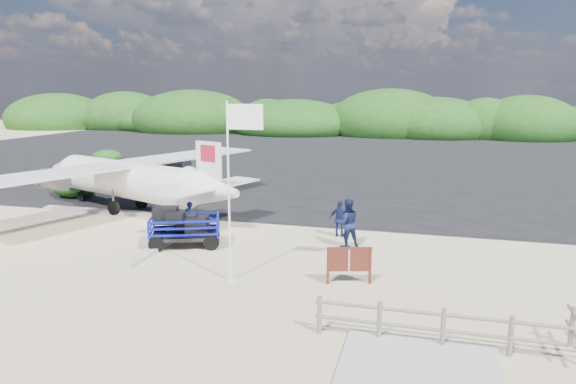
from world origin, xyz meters
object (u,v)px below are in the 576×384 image
at_px(flagpole, 231,281).
at_px(crew_a, 190,219).
at_px(crew_c, 340,219).
at_px(baggage_cart, 186,246).
at_px(aircraft_large, 490,165).
at_px(crew_b, 347,223).
at_px(signboard, 349,284).

xyz_separation_m(flagpole, crew_a, (-3.57, 4.51, 0.74)).
bearing_deg(crew_c, flagpole, 67.97).
distance_m(baggage_cart, aircraft_large, 30.25).
xyz_separation_m(baggage_cart, crew_a, (-0.49, 1.48, 0.74)).
distance_m(crew_a, crew_b, 6.68).
bearing_deg(aircraft_large, flagpole, 90.16).
xyz_separation_m(crew_b, aircraft_large, (8.03, 25.13, -0.98)).
bearing_deg(crew_b, crew_a, -23.03).
relative_size(crew_c, aircraft_large, 0.09).
bearing_deg(signboard, aircraft_large, 59.92).
bearing_deg(baggage_cart, crew_a, 87.06).
relative_size(crew_a, aircraft_large, 0.09).
xyz_separation_m(baggage_cart, crew_c, (5.68, 2.92, 0.77)).
bearing_deg(crew_a, crew_c, 179.52).
bearing_deg(flagpole, baggage_cart, 135.49).
distance_m(crew_c, aircraft_large, 25.28).
distance_m(baggage_cart, crew_a, 1.73).
relative_size(signboard, crew_b, 0.78).
bearing_deg(crew_a, signboard, 138.91).
bearing_deg(crew_b, aircraft_large, -131.56).
bearing_deg(signboard, baggage_cart, 145.42).
bearing_deg(aircraft_large, crew_c, 90.95).
height_order(crew_b, aircraft_large, aircraft_large).
distance_m(baggage_cart, flagpole, 4.32).
xyz_separation_m(baggage_cart, signboard, (6.82, -2.32, 0.00)).
xyz_separation_m(baggage_cart, crew_b, (6.18, 1.58, 0.98)).
distance_m(signboard, crew_a, 8.28).
xyz_separation_m(flagpole, signboard, (3.74, 0.71, 0.00)).
height_order(flagpole, crew_b, flagpole).
bearing_deg(flagpole, crew_a, 128.36).
bearing_deg(aircraft_large, crew_a, 80.44).
bearing_deg(aircraft_large, baggage_cart, 82.66).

